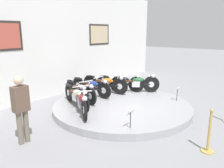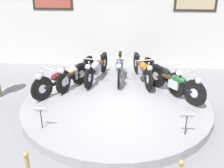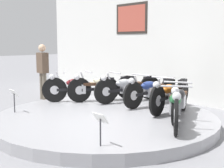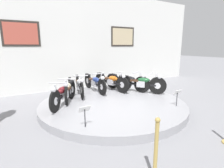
{
  "view_description": "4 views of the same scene",
  "coord_description": "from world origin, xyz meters",
  "px_view_note": "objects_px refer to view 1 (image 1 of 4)",
  "views": [
    {
      "loc": [
        -5.85,
        -4.28,
        2.64
      ],
      "look_at": [
        -0.11,
        0.36,
        0.87
      ],
      "focal_mm": 35.0,
      "sensor_mm": 36.0,
      "label": 1
    },
    {
      "loc": [
        0.35,
        -5.94,
        3.3
      ],
      "look_at": [
        -0.12,
        0.1,
        0.64
      ],
      "focal_mm": 42.0,
      "sensor_mm": 36.0,
      "label": 2
    },
    {
      "loc": [
        4.98,
        -4.25,
        1.8
      ],
      "look_at": [
        0.01,
        0.19,
        0.86
      ],
      "focal_mm": 50.0,
      "sensor_mm": 36.0,
      "label": 3
    },
    {
      "loc": [
        -2.74,
        -4.87,
        2.01
      ],
      "look_at": [
        -0.05,
        -0.03,
        0.81
      ],
      "focal_mm": 28.0,
      "sensor_mm": 36.0,
      "label": 4
    }
  ],
  "objects_px": {
    "info_placard_front_centre": "(177,91)",
    "stanchion_post_left_of_entry": "(209,138)",
    "motorcycle_silver": "(81,90)",
    "motorcycle_green": "(136,83)",
    "info_placard_front_left": "(131,115)",
    "motorcycle_black": "(121,82)",
    "visitor_standing": "(21,106)",
    "motorcycle_orange": "(106,83)",
    "motorcycle_cream": "(77,96)",
    "motorcycle_maroon": "(81,101)",
    "motorcycle_blue": "(91,86)"
  },
  "relations": [
    {
      "from": "motorcycle_cream",
      "to": "stanchion_post_left_of_entry",
      "type": "distance_m",
      "value": 4.14
    },
    {
      "from": "motorcycle_cream",
      "to": "motorcycle_blue",
      "type": "relative_size",
      "value": 0.95
    },
    {
      "from": "visitor_standing",
      "to": "stanchion_post_left_of_entry",
      "type": "relative_size",
      "value": 1.63
    },
    {
      "from": "motorcycle_blue",
      "to": "stanchion_post_left_of_entry",
      "type": "xyz_separation_m",
      "value": [
        -1.05,
        -4.64,
        -0.25
      ]
    },
    {
      "from": "motorcycle_silver",
      "to": "motorcycle_green",
      "type": "height_order",
      "value": "motorcycle_green"
    },
    {
      "from": "motorcycle_black",
      "to": "info_placard_front_centre",
      "type": "bearing_deg",
      "value": -83.79
    },
    {
      "from": "motorcycle_silver",
      "to": "visitor_standing",
      "type": "distance_m",
      "value": 2.89
    },
    {
      "from": "motorcycle_blue",
      "to": "stanchion_post_left_of_entry",
      "type": "distance_m",
      "value": 4.77
    },
    {
      "from": "motorcycle_black",
      "to": "visitor_standing",
      "type": "distance_m",
      "value": 4.69
    },
    {
      "from": "motorcycle_cream",
      "to": "visitor_standing",
      "type": "distance_m",
      "value": 2.28
    },
    {
      "from": "motorcycle_silver",
      "to": "motorcycle_orange",
      "type": "bearing_deg",
      "value": 0.06
    },
    {
      "from": "info_placard_front_centre",
      "to": "visitor_standing",
      "type": "xyz_separation_m",
      "value": [
        -4.9,
        1.8,
        0.37
      ]
    },
    {
      "from": "motorcycle_blue",
      "to": "info_placard_front_left",
      "type": "bearing_deg",
      "value": -117.62
    },
    {
      "from": "motorcycle_cream",
      "to": "visitor_standing",
      "type": "xyz_separation_m",
      "value": [
        -2.19,
        -0.52,
        0.35
      ]
    },
    {
      "from": "motorcycle_silver",
      "to": "motorcycle_green",
      "type": "xyz_separation_m",
      "value": [
        2.2,
        -0.92,
        0.01
      ]
    },
    {
      "from": "motorcycle_black",
      "to": "stanchion_post_left_of_entry",
      "type": "height_order",
      "value": "stanchion_post_left_of_entry"
    },
    {
      "from": "motorcycle_cream",
      "to": "motorcycle_green",
      "type": "bearing_deg",
      "value": -11.09
    },
    {
      "from": "info_placard_front_left",
      "to": "motorcycle_silver",
      "type": "bearing_deg",
      "value": 73.56
    },
    {
      "from": "motorcycle_maroon",
      "to": "motorcycle_orange",
      "type": "distance_m",
      "value": 2.38
    },
    {
      "from": "info_placard_front_left",
      "to": "stanchion_post_left_of_entry",
      "type": "bearing_deg",
      "value": -76.29
    },
    {
      "from": "motorcycle_maroon",
      "to": "motorcycle_silver",
      "type": "bearing_deg",
      "value": 48.14
    },
    {
      "from": "motorcycle_black",
      "to": "motorcycle_cream",
      "type": "bearing_deg",
      "value": -179.92
    },
    {
      "from": "motorcycle_blue",
      "to": "visitor_standing",
      "type": "xyz_separation_m",
      "value": [
        -3.42,
        -1.04,
        0.35
      ]
    },
    {
      "from": "motorcycle_black",
      "to": "motorcycle_green",
      "type": "xyz_separation_m",
      "value": [
        0.28,
        -0.54,
        0.01
      ]
    },
    {
      "from": "info_placard_front_centre",
      "to": "stanchion_post_left_of_entry",
      "type": "relative_size",
      "value": 0.5
    },
    {
      "from": "motorcycle_orange",
      "to": "motorcycle_green",
      "type": "height_order",
      "value": "motorcycle_green"
    },
    {
      "from": "motorcycle_blue",
      "to": "motorcycle_green",
      "type": "distance_m",
      "value": 1.84
    },
    {
      "from": "motorcycle_maroon",
      "to": "visitor_standing",
      "type": "relative_size",
      "value": 0.99
    },
    {
      "from": "motorcycle_silver",
      "to": "info_placard_front_left",
      "type": "height_order",
      "value": "motorcycle_silver"
    },
    {
      "from": "motorcycle_orange",
      "to": "stanchion_post_left_of_entry",
      "type": "xyz_separation_m",
      "value": [
        -1.73,
        -4.51,
        -0.26
      ]
    },
    {
      "from": "info_placard_front_centre",
      "to": "motorcycle_silver",
      "type": "bearing_deg",
      "value": 128.78
    },
    {
      "from": "motorcycle_cream",
      "to": "stanchion_post_left_of_entry",
      "type": "xyz_separation_m",
      "value": [
        0.18,
        -4.13,
        -0.25
      ]
    },
    {
      "from": "info_placard_front_left",
      "to": "visitor_standing",
      "type": "relative_size",
      "value": 0.31
    },
    {
      "from": "motorcycle_maroon",
      "to": "motorcycle_black",
      "type": "xyz_separation_m",
      "value": [
        2.74,
        0.54,
        0.0
      ]
    },
    {
      "from": "motorcycle_silver",
      "to": "motorcycle_maroon",
      "type": "bearing_deg",
      "value": -131.86
    },
    {
      "from": "info_placard_front_left",
      "to": "info_placard_front_centre",
      "type": "height_order",
      "value": "same"
    },
    {
      "from": "motorcycle_black",
      "to": "visitor_standing",
      "type": "height_order",
      "value": "visitor_standing"
    },
    {
      "from": "motorcycle_silver",
      "to": "motorcycle_blue",
      "type": "height_order",
      "value": "motorcycle_silver"
    },
    {
      "from": "motorcycle_green",
      "to": "info_placard_front_centre",
      "type": "distance_m",
      "value": 1.79
    },
    {
      "from": "motorcycle_orange",
      "to": "motorcycle_silver",
      "type": "bearing_deg",
      "value": -179.94
    },
    {
      "from": "motorcycle_maroon",
      "to": "motorcycle_black",
      "type": "bearing_deg",
      "value": 11.2
    },
    {
      "from": "info_placard_front_centre",
      "to": "stanchion_post_left_of_entry",
      "type": "bearing_deg",
      "value": -144.55
    },
    {
      "from": "info_placard_front_left",
      "to": "motorcycle_green",
      "type": "bearing_deg",
      "value": 30.79
    },
    {
      "from": "stanchion_post_left_of_entry",
      "to": "motorcycle_maroon",
      "type": "bearing_deg",
      "value": 97.4
    },
    {
      "from": "motorcycle_maroon",
      "to": "visitor_standing",
      "type": "xyz_separation_m",
      "value": [
        -1.9,
        0.02,
        0.35
      ]
    },
    {
      "from": "motorcycle_black",
      "to": "visitor_standing",
      "type": "xyz_separation_m",
      "value": [
        -4.65,
        -0.52,
        0.35
      ]
    },
    {
      "from": "stanchion_post_left_of_entry",
      "to": "info_placard_front_left",
      "type": "bearing_deg",
      "value": 103.71
    },
    {
      "from": "motorcycle_maroon",
      "to": "motorcycle_silver",
      "type": "height_order",
      "value": "same"
    },
    {
      "from": "motorcycle_cream",
      "to": "motorcycle_black",
      "type": "distance_m",
      "value": 2.46
    },
    {
      "from": "motorcycle_green",
      "to": "stanchion_post_left_of_entry",
      "type": "height_order",
      "value": "stanchion_post_left_of_entry"
    }
  ]
}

